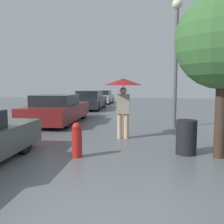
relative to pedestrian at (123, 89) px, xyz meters
The scene contains 8 objects.
pedestrian is the anchor object (origin of this frame).
parked_car_second 4.43m from the pedestrian, 136.63° to the left, with size 1.89×4.52×1.26m.
parked_car_third 10.01m from the pedestrian, 107.42° to the left, with size 1.75×4.59×1.29m.
parked_car_farthest 15.39m from the pedestrian, 100.99° to the left, with size 1.67×4.41×1.19m.
tree 3.16m from the pedestrian, 37.75° to the right, with size 2.16×2.16×3.73m.
street_lamp 3.42m from the pedestrian, 50.90° to the left, with size 0.39×0.39×4.93m.
trash_bin 2.57m from the pedestrian, 44.24° to the right, with size 0.49×0.49×0.84m.
fire_hydrant 2.62m from the pedestrian, 113.18° to the right, with size 0.24×0.24×0.82m.
Camera 1 is at (0.35, -2.68, 1.68)m, focal length 40.00 mm.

